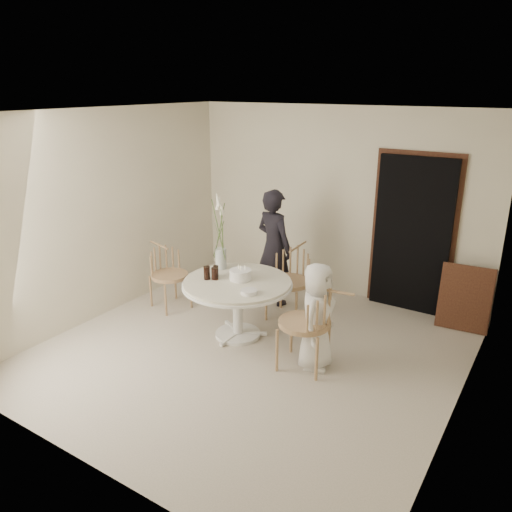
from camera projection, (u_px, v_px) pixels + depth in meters
The scene contains 18 objects.
ground at pixel (250, 351), 5.84m from camera, with size 4.50×4.50×0.00m, color beige.
room_shell at pixel (250, 217), 5.31m from camera, with size 4.50×4.50×4.50m.
doorway at pixel (412, 236), 6.65m from camera, with size 1.00×0.10×2.10m, color black.
door_trim at pixel (413, 231), 6.66m from camera, with size 1.12×0.03×2.22m, color #55321D.
table at pixel (237, 290), 6.01m from camera, with size 1.33×1.33×0.73m.
picture_frame at pixel (465, 298), 6.26m from camera, with size 0.63×0.04×0.84m, color #55321D.
chair_far at pixel (293, 272), 6.61m from camera, with size 0.55×0.59×0.94m.
chair_right at pixel (317, 317), 5.30m from camera, with size 0.63×0.59×0.97m.
chair_left at pixel (165, 267), 6.91m from camera, with size 0.61×0.58×0.87m.
girl at pixel (274, 247), 6.92m from camera, with size 0.60×0.39×1.64m, color black.
boy at pixel (317, 316), 5.36m from camera, with size 0.59×0.38×1.20m, color white.
birthday_cake at pixel (240, 275), 6.00m from camera, with size 0.26×0.26×0.18m.
cola_tumbler_a at pixel (207, 273), 6.00m from camera, with size 0.08×0.08×0.16m, color black.
cola_tumbler_b at pixel (215, 274), 5.99m from camera, with size 0.07×0.07×0.15m, color black.
cola_tumbler_c at pixel (216, 271), 6.09m from camera, with size 0.07×0.07×0.14m, color black.
cola_tumbler_d at pixel (214, 274), 6.00m from camera, with size 0.07×0.07×0.15m, color black.
plate_stack at pixel (249, 292), 5.60m from camera, with size 0.19×0.19×0.05m, color white.
flower_vase at pixel (220, 242), 6.28m from camera, with size 0.14×0.14×0.99m.
Camera 1 is at (2.83, -4.30, 2.97)m, focal length 35.00 mm.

